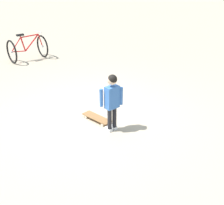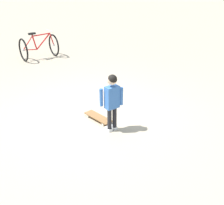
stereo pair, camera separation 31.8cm
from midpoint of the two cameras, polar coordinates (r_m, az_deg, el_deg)
The scene contains 4 objects.
ground_plane at distance 5.67m, azimuth -2.29°, elevation -2.41°, with size 50.00×50.00×0.00m, color tan.
child_person at distance 4.84m, azimuth 1.87°, elevation 1.11°, with size 0.28×0.36×1.06m.
skateboard at distance 5.44m, azimuth -1.11°, elevation -3.02°, with size 0.45×0.66×0.07m.
bicycle_near at distance 9.39m, azimuth -13.49°, elevation 10.82°, with size 1.28×1.18×0.85m.
Camera 2 is at (4.55, 2.15, 2.66)m, focal length 45.58 mm.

